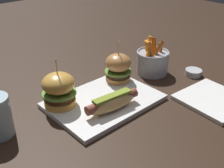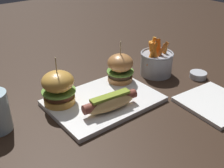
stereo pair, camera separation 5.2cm
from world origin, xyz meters
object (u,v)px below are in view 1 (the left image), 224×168
hot_dog (112,102)px  sauce_ramekin (193,72)px  slider_left (59,89)px  slider_right (118,67)px  fries_bucket (152,61)px  platter_main (104,101)px  side_plate (213,99)px

hot_dog → sauce_ramekin: 0.38m
slider_left → sauce_ramekin: size_ratio=2.44×
slider_left → sauce_ramekin: bearing=-16.2°
sauce_ramekin → slider_left: bearing=163.8°
slider_left → slider_right: slider_left is taller
hot_dog → fries_bucket: bearing=18.8°
slider_left → slider_right: size_ratio=1.04×
platter_main → side_plate: bearing=-40.4°
platter_main → hot_dog: 0.07m
side_plate → slider_right: bearing=116.5°
sauce_ramekin → side_plate: 0.18m
hot_dog → slider_right: bearing=41.3°
hot_dog → sauce_ramekin: (0.38, -0.02, -0.03)m
hot_dog → slider_left: size_ratio=1.18×
platter_main → slider_left: (-0.11, 0.06, 0.06)m
platter_main → sauce_ramekin: size_ratio=5.45×
fries_bucket → side_plate: (-0.01, -0.26, -0.04)m
slider_right → fries_bucket: size_ratio=1.07×
slider_right → side_plate: size_ratio=0.76×
slider_right → sauce_ramekin: 0.29m
hot_dog → side_plate: 0.32m
slider_right → fries_bucket: slider_right is taller
platter_main → side_plate: 0.33m
platter_main → hot_dog: bearing=-108.1°
hot_dog → slider_left: bearing=128.2°
sauce_ramekin → fries_bucket: bearing=129.8°
platter_main → side_plate: (0.25, -0.22, -0.00)m
sauce_ramekin → platter_main: bearing=168.4°
platter_main → sauce_ramekin: bearing=-11.6°
slider_left → sauce_ramekin: 0.50m
hot_dog → slider_left: 0.16m
slider_right → sauce_ramekin: bearing=-28.8°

